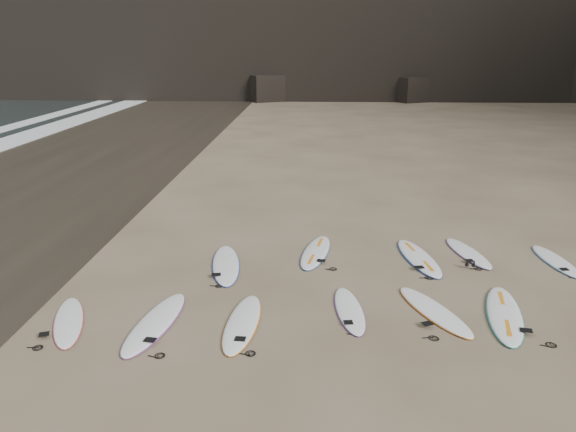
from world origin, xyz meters
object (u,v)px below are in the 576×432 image
at_px(surfboard_4, 504,314).
at_px(surfboard_8, 468,253).
at_px(surfboard_0, 155,322).
at_px(surfboard_3, 434,311).
at_px(surfboard_5, 226,264).
at_px(surfboard_7, 419,257).
at_px(surfboard_11, 69,321).
at_px(surfboard_9, 556,261).
at_px(surfboard_1, 242,322).
at_px(surfboard_6, 316,252).
at_px(surfboard_2, 349,310).

height_order(surfboard_4, surfboard_8, surfboard_4).
xyz_separation_m(surfboard_0, surfboard_3, (5.70, 0.77, -0.00)).
height_order(surfboard_4, surfboard_5, surfboard_4).
bearing_deg(surfboard_3, surfboard_7, 63.33).
relative_size(surfboard_4, surfboard_11, 1.22).
xyz_separation_m(surfboard_7, surfboard_8, (1.39, 0.42, -0.01)).
relative_size(surfboard_5, surfboard_9, 1.18).
relative_size(surfboard_1, surfboard_9, 1.10).
bearing_deg(surfboard_1, surfboard_6, 73.42).
xyz_separation_m(surfboard_3, surfboard_9, (3.72, 2.99, -0.00)).
bearing_deg(surfboard_9, surfboard_4, -132.10).
xyz_separation_m(surfboard_1, surfboard_4, (5.38, 0.60, 0.00)).
bearing_deg(surfboard_1, surfboard_5, 108.09).
height_order(surfboard_5, surfboard_9, surfboard_5).
relative_size(surfboard_3, surfboard_9, 1.09).
bearing_deg(surfboard_5, surfboard_6, 14.51).
bearing_deg(surfboard_6, surfboard_0, -117.46).
distance_m(surfboard_4, surfboard_7, 3.37).
distance_m(surfboard_1, surfboard_6, 4.32).
bearing_deg(surfboard_4, surfboard_11, -163.28).
bearing_deg(surfboard_5, surfboard_1, -84.50).
height_order(surfboard_6, surfboard_11, surfboard_6).
height_order(surfboard_4, surfboard_7, same).
bearing_deg(surfboard_0, surfboard_6, 59.96).
relative_size(surfboard_2, surfboard_5, 0.82).
xyz_separation_m(surfboard_2, surfboard_9, (5.49, 3.01, 0.00)).
bearing_deg(surfboard_2, surfboard_5, 135.59).
bearing_deg(surfboard_9, surfboard_3, -146.62).
bearing_deg(surfboard_2, surfboard_1, -168.53).
bearing_deg(surfboard_11, surfboard_0, -19.72).
xyz_separation_m(surfboard_0, surfboard_9, (9.42, 3.75, -0.01)).
distance_m(surfboard_6, surfboard_8, 4.08).
height_order(surfboard_1, surfboard_9, surfboard_1).
bearing_deg(surfboard_0, surfboard_5, 81.12).
height_order(surfboard_5, surfboard_6, surfboard_5).
bearing_deg(surfboard_6, surfboard_3, -43.05).
xyz_separation_m(surfboard_1, surfboard_8, (5.57, 4.17, -0.00)).
distance_m(surfboard_1, surfboard_11, 3.52).
bearing_deg(surfboard_7, surfboard_9, -10.66).
distance_m(surfboard_0, surfboard_5, 3.28).
xyz_separation_m(surfboard_1, surfboard_9, (7.68, 3.68, -0.00)).
distance_m(surfboard_3, surfboard_9, 4.77).
bearing_deg(surfboard_2, surfboard_3, -4.86).
distance_m(surfboard_4, surfboard_6, 5.20).
bearing_deg(surfboard_0, surfboard_7, 40.89).
bearing_deg(surfboard_5, surfboard_0, -115.95).
distance_m(surfboard_4, surfboard_9, 3.84).
height_order(surfboard_5, surfboard_7, surfboard_7).
distance_m(surfboard_2, surfboard_8, 4.87).
bearing_deg(surfboard_4, surfboard_9, 65.61).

